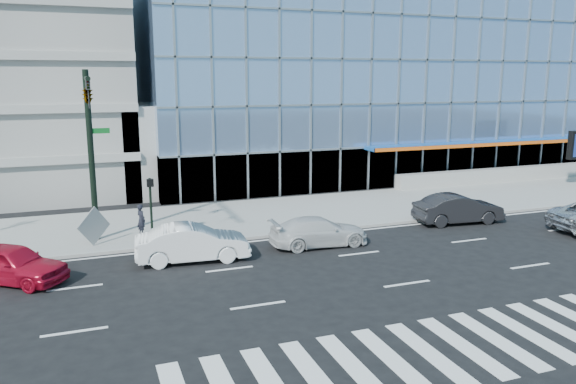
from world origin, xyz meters
name	(u,v)px	position (x,y,z in m)	size (l,w,h in m)	color
ground	(359,254)	(0.00, 0.00, 0.00)	(160.00, 160.00, 0.00)	black
sidewalk	(295,213)	(0.00, 8.00, 0.07)	(120.00, 8.00, 0.15)	gray
theatre_building	(366,80)	(14.00, 26.00, 7.50)	(42.00, 26.00, 15.00)	#789BC9
ramp_block	(164,147)	(-6.00, 18.00, 3.00)	(6.00, 8.00, 6.00)	gray
retaining_wall	(564,170)	(24.00, 11.60, 0.65)	(30.00, 0.80, 1.00)	gray
traffic_signal	(89,115)	(-11.00, 4.57, 6.16)	(1.14, 5.74, 8.00)	black
ped_signal_post	(151,199)	(-8.50, 4.94, 2.14)	(0.30, 0.33, 3.00)	black
white_suv	(319,232)	(-1.20, 1.80, 0.68)	(1.91, 4.69, 1.36)	silver
white_sedan	(193,243)	(-7.20, 1.62, 0.80)	(1.69, 4.85, 1.60)	white
dark_sedan	(458,209)	(7.56, 3.00, 0.79)	(1.67, 4.80, 1.58)	black
red_sedan	(11,264)	(-14.25, 1.46, 0.75)	(1.78, 4.42, 1.51)	#AE0D27
pedestrian	(141,220)	(-8.89, 5.98, 0.93)	(0.57, 0.37, 1.56)	black
tilted_panel	(94,226)	(-11.12, 5.00, 1.06)	(1.30, 0.06, 1.30)	gray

